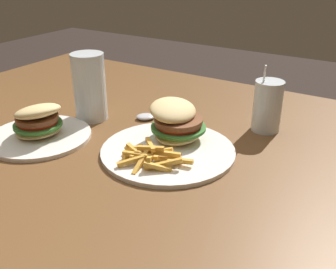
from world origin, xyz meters
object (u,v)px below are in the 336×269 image
Objects in this scene: spoon at (148,117)px; meal_plate_far at (39,127)px; beer_glass at (90,89)px; juice_glass at (267,107)px; meal_plate_near at (172,135)px.

spoon is 0.54× the size of meal_plate_far.
juice_glass is (0.18, -0.43, -0.02)m from beer_glass.
beer_glass is 1.34× the size of spoon.
juice_glass is at bearing -67.48° from beer_glass.
meal_plate_far is at bearing 14.28° from spoon.
meal_plate_near reaches higher than meal_plate_far.
beer_glass is at bearing -12.94° from spoon.
meal_plate_far is (-0.34, 0.45, -0.03)m from juice_glass.
spoon is at bearing -32.49° from meal_plate_far.
beer_glass is 0.17m from meal_plate_far.
beer_glass is at bearing 83.11° from meal_plate_near.
spoon is (0.11, 0.14, -0.02)m from meal_plate_near.
juice_glass is 0.70× the size of meal_plate_far.
meal_plate_near is 0.28m from beer_glass.
juice_glass is at bearing 155.43° from spoon.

